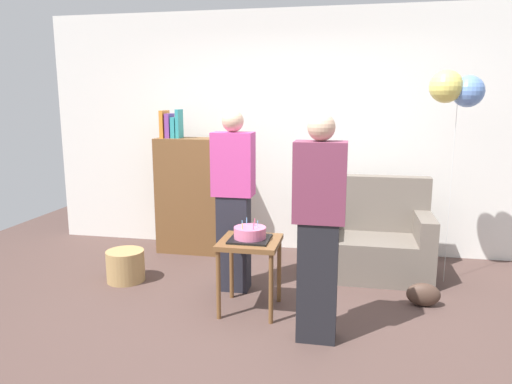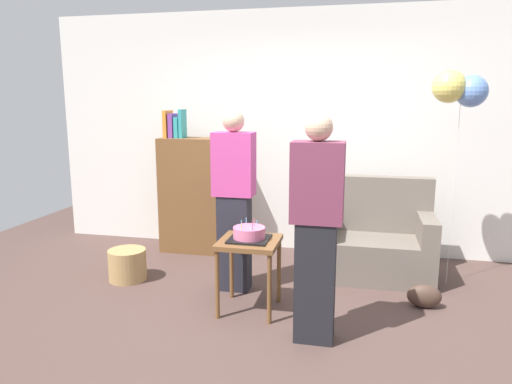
# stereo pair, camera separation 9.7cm
# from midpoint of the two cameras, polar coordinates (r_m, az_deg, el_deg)

# --- Properties ---
(ground_plane) EXTENTS (8.00, 8.00, 0.00)m
(ground_plane) POSITION_cam_midpoint_polar(r_m,az_deg,el_deg) (3.83, 1.13, -15.69)
(ground_plane) COLOR #4C3833
(wall_back) EXTENTS (6.00, 0.10, 2.70)m
(wall_back) POSITION_cam_midpoint_polar(r_m,az_deg,el_deg) (5.46, 5.03, 7.06)
(wall_back) COLOR silver
(wall_back) RESTS_ON ground_plane
(couch) EXTENTS (1.10, 0.70, 0.96)m
(couch) POSITION_cam_midpoint_polar(r_m,az_deg,el_deg) (4.89, 13.23, -5.68)
(couch) COLOR #6B6056
(couch) RESTS_ON ground_plane
(bookshelf) EXTENTS (0.80, 0.36, 1.61)m
(bookshelf) POSITION_cam_midpoint_polar(r_m,az_deg,el_deg) (5.46, -8.04, -0.23)
(bookshelf) COLOR brown
(bookshelf) RESTS_ON ground_plane
(side_table) EXTENTS (0.48, 0.48, 0.60)m
(side_table) POSITION_cam_midpoint_polar(r_m,az_deg,el_deg) (3.90, -1.44, -7.04)
(side_table) COLOR brown
(side_table) RESTS_ON ground_plane
(birthday_cake) EXTENTS (0.32, 0.32, 0.17)m
(birthday_cake) POSITION_cam_midpoint_polar(r_m,az_deg,el_deg) (3.86, -1.45, -5.03)
(birthday_cake) COLOR black
(birthday_cake) RESTS_ON side_table
(person_blowing_candles) EXTENTS (0.36, 0.22, 1.63)m
(person_blowing_candles) POSITION_cam_midpoint_polar(r_m,az_deg,el_deg) (4.26, -3.35, -1.02)
(person_blowing_candles) COLOR #23232D
(person_blowing_candles) RESTS_ON ground_plane
(person_holding_cake) EXTENTS (0.36, 0.22, 1.63)m
(person_holding_cake) POSITION_cam_midpoint_polar(r_m,az_deg,el_deg) (3.37, 6.70, -4.33)
(person_holding_cake) COLOR black
(person_holding_cake) RESTS_ON ground_plane
(wicker_basket) EXTENTS (0.36, 0.36, 0.30)m
(wicker_basket) POSITION_cam_midpoint_polar(r_m,az_deg,el_deg) (4.81, -15.89, -8.49)
(wicker_basket) COLOR #A88451
(wicker_basket) RESTS_ON ground_plane
(handbag) EXTENTS (0.28, 0.14, 0.20)m
(handbag) POSITION_cam_midpoint_polar(r_m,az_deg,el_deg) (4.34, 18.76, -11.54)
(handbag) COLOR #473328
(handbag) RESTS_ON ground_plane
(balloon_bunch) EXTENTS (0.48, 0.32, 1.98)m
(balloon_bunch) POSITION_cam_midpoint_polar(r_m,az_deg,el_deg) (4.68, 22.29, 11.34)
(balloon_bunch) COLOR silver
(balloon_bunch) RESTS_ON ground_plane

